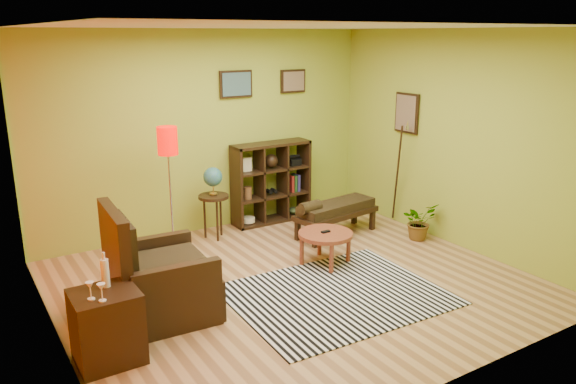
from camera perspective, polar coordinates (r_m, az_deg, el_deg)
ground at (r=6.46m, az=0.63°, el=-9.22°), size 5.00×5.00×0.00m
room_shell at (r=5.89m, az=-0.15°, el=6.69°), size 5.04×4.54×2.82m
zebra_rug at (r=6.20m, az=4.95°, el=-10.35°), size 2.28×1.85×0.01m
coffee_table at (r=6.86m, az=3.83°, el=-4.56°), size 0.66×0.66×0.43m
armchair at (r=5.78m, az=-13.25°, el=-8.96°), size 1.02×1.03×1.17m
side_cabinet at (r=5.16m, az=-17.91°, el=-12.84°), size 0.54×0.49×0.96m
floor_lamp at (r=6.93m, az=-12.09°, el=3.91°), size 0.25×0.25×1.66m
globe_table at (r=7.65m, az=-7.62°, el=0.71°), size 0.41×0.41×1.00m
cube_shelf at (r=8.34m, az=-1.62°, el=0.98°), size 1.20×0.35×1.20m
bench at (r=7.82m, az=4.74°, el=-1.83°), size 1.30×0.60×0.58m
potted_plant at (r=7.92m, az=13.13°, el=-3.29°), size 0.47×0.52×0.40m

